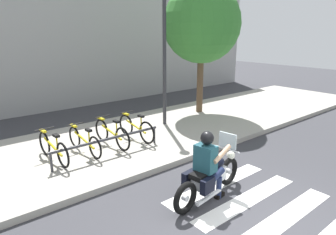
% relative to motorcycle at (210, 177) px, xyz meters
% --- Properties ---
extents(ground_plane, '(48.00, 48.00, 0.00)m').
position_rel_motorcycle_xyz_m(ground_plane, '(-0.06, -1.35, -0.45)').
color(ground_plane, '#38383D').
extents(sidewalk, '(24.00, 4.40, 0.15)m').
position_rel_motorcycle_xyz_m(sidewalk, '(-0.06, 3.70, -0.38)').
color(sidewalk, '#A8A399').
rests_on(sidewalk, ground).
extents(crosswalk_stripe_2, '(2.80, 0.40, 0.01)m').
position_rel_motorcycle_xyz_m(crosswalk_stripe_2, '(0.52, -1.35, -0.45)').
color(crosswalk_stripe_2, white).
rests_on(crosswalk_stripe_2, ground).
extents(crosswalk_stripe_3, '(2.80, 0.40, 0.01)m').
position_rel_motorcycle_xyz_m(crosswalk_stripe_3, '(0.52, -0.55, -0.45)').
color(crosswalk_stripe_3, white).
rests_on(crosswalk_stripe_3, ground).
extents(crosswalk_stripe_4, '(2.80, 0.40, 0.01)m').
position_rel_motorcycle_xyz_m(crosswalk_stripe_4, '(0.52, 0.25, -0.45)').
color(crosswalk_stripe_4, white).
rests_on(crosswalk_stripe_4, ground).
extents(motorcycle, '(2.09, 0.74, 1.21)m').
position_rel_motorcycle_xyz_m(motorcycle, '(0.00, 0.00, 0.00)').
color(motorcycle, black).
rests_on(motorcycle, ground).
extents(rider, '(0.68, 0.60, 1.43)m').
position_rel_motorcycle_xyz_m(rider, '(-0.08, -0.01, 0.36)').
color(rider, '#1E4C59').
rests_on(rider, ground).
extents(bicycle_0, '(0.48, 1.67, 0.75)m').
position_rel_motorcycle_xyz_m(bicycle_0, '(-1.87, 3.41, 0.04)').
color(bicycle_0, black).
rests_on(bicycle_0, sidewalk).
extents(bicycle_1, '(0.48, 1.67, 0.72)m').
position_rel_motorcycle_xyz_m(bicycle_1, '(-1.07, 3.41, 0.03)').
color(bicycle_1, black).
rests_on(bicycle_1, sidewalk).
extents(bicycle_2, '(0.48, 1.68, 0.79)m').
position_rel_motorcycle_xyz_m(bicycle_2, '(-0.27, 3.41, 0.05)').
color(bicycle_2, black).
rests_on(bicycle_2, sidewalk).
extents(bicycle_3, '(0.48, 1.64, 0.79)m').
position_rel_motorcycle_xyz_m(bicycle_3, '(0.54, 3.40, 0.05)').
color(bicycle_3, black).
rests_on(bicycle_3, sidewalk).
extents(bike_rack, '(3.01, 0.07, 0.49)m').
position_rel_motorcycle_xyz_m(bike_rack, '(-0.67, 2.85, 0.10)').
color(bike_rack, '#333338').
rests_on(bike_rack, sidewalk).
extents(street_lamp, '(0.28, 0.28, 4.46)m').
position_rel_motorcycle_xyz_m(street_lamp, '(2.18, 4.10, 2.24)').
color(street_lamp, '#2D2D33').
rests_on(street_lamp, ground).
extents(tree_near_rack, '(2.89, 2.89, 4.93)m').
position_rel_motorcycle_xyz_m(tree_near_rack, '(4.27, 4.50, 3.02)').
color(tree_near_rack, brown).
rests_on(tree_near_rack, ground).
extents(building_backdrop, '(24.00, 1.20, 6.33)m').
position_rel_motorcycle_xyz_m(building_backdrop, '(-0.06, 9.40, 2.71)').
color(building_backdrop, '#9C9C9C').
rests_on(building_backdrop, ground).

